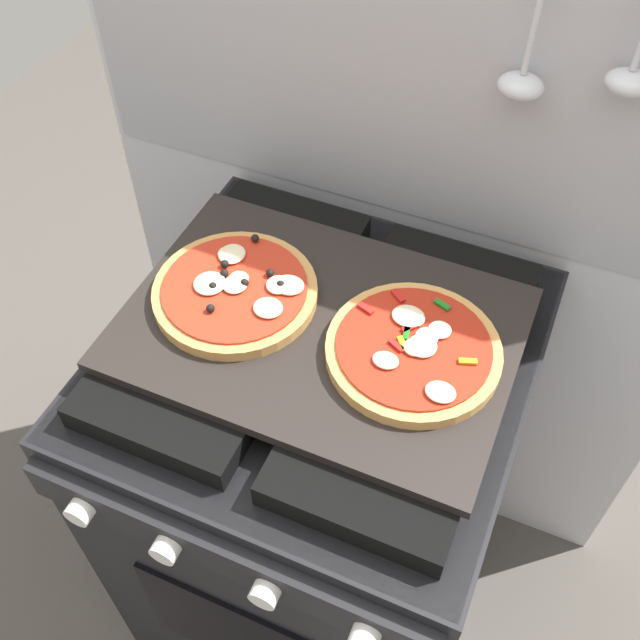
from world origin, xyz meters
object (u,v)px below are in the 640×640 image
pizza_right (413,352)px  stove (320,486)px  pizza_left (238,289)px  baking_tray (320,328)px

pizza_right → stove: bearing=179.3°
pizza_left → baking_tray: bearing=-2.4°
baking_tray → pizza_left: bearing=177.6°
stove → pizza_right: (0.14, -0.00, 0.48)m
pizza_right → baking_tray: bearing=178.6°
pizza_right → pizza_left: bearing=178.1°
stove → pizza_left: bearing=176.9°
stove → baking_tray: size_ratio=1.67×
pizza_left → pizza_right: (0.27, -0.01, -0.00)m
pizza_left → pizza_right: 0.27m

